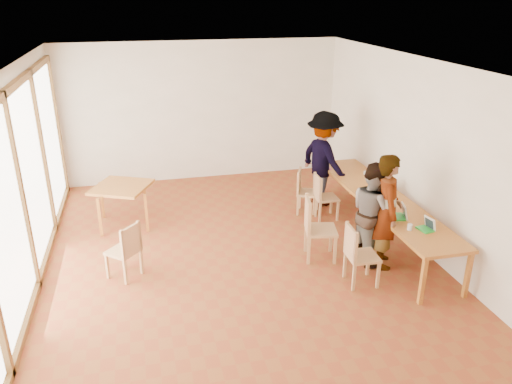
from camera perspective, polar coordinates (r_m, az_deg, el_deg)
ground at (r=7.85m, az=-1.90°, el=-8.10°), size 8.00×8.00×0.00m
wall_back at (r=11.02m, az=-6.23°, el=9.10°), size 6.00×0.10×3.00m
wall_front at (r=3.85m, az=10.49°, el=-17.79°), size 6.00×0.10×3.00m
wall_right at (r=8.31m, az=18.72°, el=3.75°), size 0.10×8.00×3.00m
window_wall at (r=7.29m, az=-25.51°, el=0.22°), size 0.10×8.00×3.00m
ceiling at (r=6.86m, az=-2.22°, el=14.29°), size 6.00×8.00×0.04m
communal_table at (r=8.59m, az=14.19°, el=-0.84°), size 0.80×4.00×0.75m
side_table at (r=9.13m, az=-15.10°, el=0.24°), size 0.90×0.90×0.75m
chair_near at (r=7.21m, az=11.42°, el=-6.43°), size 0.44×0.44×0.48m
chair_mid at (r=7.76m, az=6.67°, el=-3.44°), size 0.56×0.56×0.54m
chair_far at (r=9.41m, az=5.45°, el=0.60°), size 0.52×0.52×0.45m
chair_empty at (r=9.18m, az=7.53°, el=-0.03°), size 0.40×0.40×0.45m
chair_spare at (r=7.46m, az=-14.52°, el=-5.94°), size 0.57×0.57×0.46m
person_near at (r=7.68m, az=14.75°, el=-2.15°), size 0.60×0.75×1.78m
person_mid at (r=7.81m, az=13.21°, el=-2.30°), size 0.61×0.78×1.60m
person_far at (r=9.72m, az=7.76°, el=3.76°), size 1.03×1.35×1.85m
laptop_near at (r=7.58m, az=18.99°, el=-3.73°), size 0.23×0.25×0.19m
laptop_mid at (r=7.85m, az=16.24°, el=-2.42°), size 0.29×0.31×0.22m
laptop_far at (r=8.79m, az=14.52°, el=0.41°), size 0.28×0.30×0.21m
yellow_mug at (r=9.13m, az=13.24°, el=1.31°), size 0.15×0.15×0.10m
green_bottle at (r=9.09m, az=13.79°, el=1.75°), size 0.07×0.07×0.28m
clear_glass at (r=7.49m, az=17.17°, el=-3.85°), size 0.07×0.07×0.09m
condiment_cup at (r=9.55m, az=12.43°, el=2.16°), size 0.08×0.08×0.06m
pink_phone at (r=9.71m, az=8.48°, el=2.65°), size 0.05×0.10×0.01m
black_pouch at (r=8.79m, az=14.66°, el=0.32°), size 0.16×0.26×0.09m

